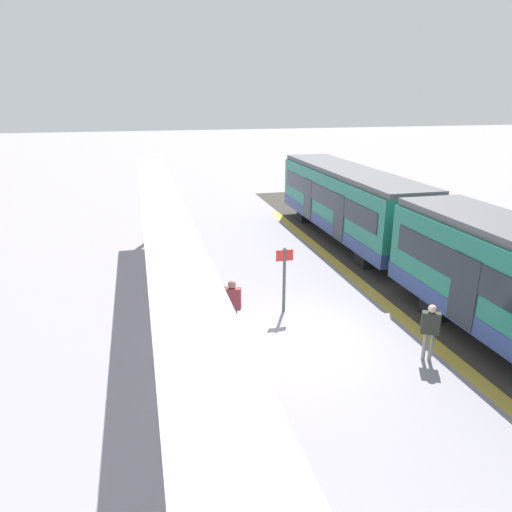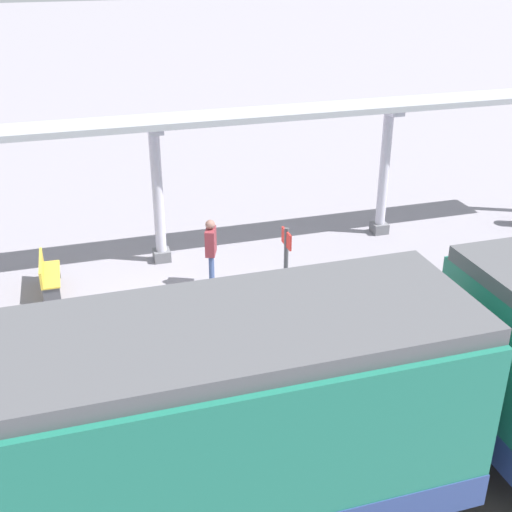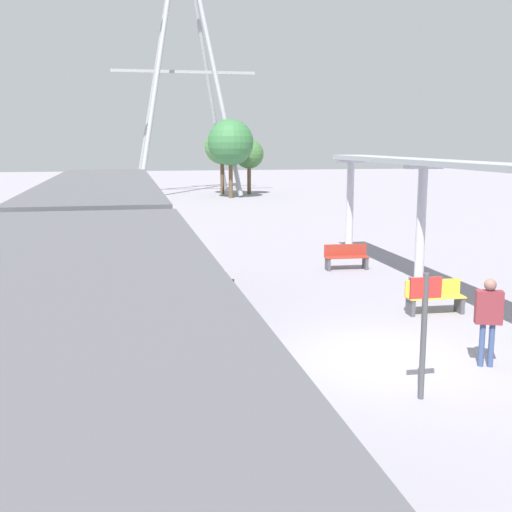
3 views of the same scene
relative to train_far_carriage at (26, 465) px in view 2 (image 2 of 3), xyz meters
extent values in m
plane|color=gray|center=(5.59, -3.35, -1.83)|extent=(176.00, 176.00, 0.00)
cube|color=gold|center=(1.84, -3.35, -1.82)|extent=(0.50, 31.08, 0.01)
cube|color=#38332D|center=(-0.01, -3.35, -1.83)|extent=(3.20, 43.08, 0.01)
cube|color=#1D6E5A|center=(-0.01, 0.00, 0.11)|extent=(2.60, 12.00, 2.60)
cube|color=#515156|center=(-0.01, 0.00, 1.53)|extent=(2.39, 12.00, 0.24)
cube|color=#1E262D|center=(1.31, 0.00, 0.42)|extent=(0.03, 11.04, 0.84)
cube|color=#1E262D|center=(1.31, -2.00, -0.14)|extent=(0.04, 1.10, 2.00)
cube|color=black|center=(-0.01, -3.84, -1.51)|extent=(2.21, 0.90, 0.64)
cube|color=slate|center=(9.13, -9.61, -1.68)|extent=(0.44, 0.44, 0.30)
cylinder|color=silver|center=(9.13, -9.61, 0.11)|extent=(0.28, 0.28, 3.27)
cube|color=silver|center=(9.13, -9.61, 1.80)|extent=(1.10, 0.36, 0.12)
cube|color=slate|center=(9.13, -3.17, -1.68)|extent=(0.44, 0.44, 0.30)
cylinder|color=silver|center=(9.13, -3.17, 0.11)|extent=(0.28, 0.28, 3.27)
cube|color=silver|center=(9.13, -3.17, 1.80)|extent=(1.10, 0.36, 0.12)
cube|color=#A8AAB2|center=(9.13, -3.24, 1.94)|extent=(1.20, 24.82, 0.16)
cube|color=gold|center=(8.22, -0.30, -1.39)|extent=(1.51, 0.47, 0.04)
cube|color=gold|center=(8.23, -0.11, -1.17)|extent=(1.50, 0.09, 0.40)
cube|color=#4C4C51|center=(8.89, -0.32, -1.62)|extent=(0.11, 0.40, 0.42)
cube|color=#4C4C51|center=(7.55, -0.29, -1.62)|extent=(0.11, 0.40, 0.42)
cylinder|color=#4C4C51|center=(5.40, -5.38, -0.73)|extent=(0.10, 0.10, 2.20)
cube|color=red|center=(5.40, -5.38, 0.12)|extent=(0.56, 0.04, 0.36)
cylinder|color=gray|center=(2.48, -1.48, -1.43)|extent=(0.10, 0.10, 0.80)
cylinder|color=gray|center=(2.63, -1.56, -1.43)|extent=(0.10, 0.10, 0.80)
cube|color=#282D26|center=(2.55, -1.52, -0.72)|extent=(0.51, 0.41, 0.60)
sphere|color=beige|center=(2.55, -1.52, -0.32)|extent=(0.22, 0.22, 0.22)
cylinder|color=#394C7A|center=(7.45, -4.16, -1.39)|extent=(0.11, 0.11, 0.87)
cylinder|color=#394C7A|center=(7.28, -4.10, -1.39)|extent=(0.11, 0.11, 0.87)
cube|color=maroon|center=(7.36, -4.13, -0.63)|extent=(0.56, 0.39, 0.65)
sphere|color=#875E54|center=(7.36, -4.13, -0.19)|extent=(0.24, 0.24, 0.24)
camera|label=1|loc=(9.74, 8.38, 4.98)|focal=33.50mm
camera|label=2|loc=(-6.99, -0.93, 6.02)|focal=46.56mm
camera|label=3|loc=(0.54, -15.09, 2.52)|focal=45.28mm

